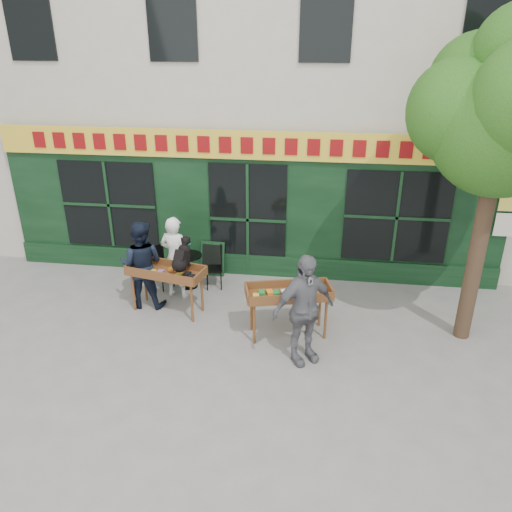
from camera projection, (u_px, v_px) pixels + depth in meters
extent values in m
plane|color=slate|center=(230.00, 327.00, 9.52)|extent=(80.00, 80.00, 0.00)
cube|color=beige|center=(268.00, 39.00, 12.90)|extent=(14.00, 7.00, 10.00)
cube|color=black|center=(248.00, 207.00, 11.05)|extent=(11.00, 0.16, 3.20)
cube|color=yellow|center=(247.00, 145.00, 10.37)|extent=(11.00, 0.06, 0.60)
cube|color=maroon|center=(247.00, 145.00, 10.34)|extent=(9.60, 0.03, 0.34)
cube|color=black|center=(248.00, 264.00, 11.52)|extent=(11.00, 0.10, 0.50)
cube|color=black|center=(248.00, 219.00, 11.07)|extent=(1.70, 0.05, 2.50)
cube|color=black|center=(109.00, 205.00, 11.38)|extent=(2.20, 0.05, 2.00)
cube|color=black|center=(396.00, 217.00, 10.59)|extent=(2.20, 0.05, 2.00)
cube|color=silver|center=(505.00, 225.00, 10.32)|extent=(0.42, 0.02, 0.50)
cube|color=#E5D14C|center=(511.00, 199.00, 10.10)|extent=(0.42, 0.02, 0.50)
cylinder|color=#382619|center=(478.00, 246.00, 8.53)|extent=(0.28, 0.28, 3.60)
sphere|color=#144F12|center=(502.00, 127.00, 7.71)|extent=(2.20, 2.20, 2.20)
sphere|color=#144F12|center=(461.00, 111.00, 7.88)|extent=(1.70, 1.70, 1.70)
sphere|color=#144F12|center=(478.00, 82.00, 8.05)|extent=(1.60, 1.60, 1.60)
cylinder|color=brown|center=(134.00, 292.00, 9.95)|extent=(0.05, 0.05, 0.80)
cylinder|color=brown|center=(192.00, 303.00, 9.54)|extent=(0.05, 0.05, 0.80)
cylinder|color=brown|center=(145.00, 283.00, 10.33)|extent=(0.05, 0.05, 0.80)
cylinder|color=brown|center=(202.00, 293.00, 9.92)|extent=(0.05, 0.05, 0.80)
cube|color=brown|center=(166.00, 274.00, 9.76)|extent=(1.59, 0.89, 0.05)
cube|color=brown|center=(158.00, 276.00, 9.48)|extent=(1.47, 0.36, 0.18)
cube|color=brown|center=(173.00, 264.00, 9.98)|extent=(1.47, 0.36, 0.18)
cube|color=brown|center=(166.00, 271.00, 9.74)|extent=(1.36, 0.67, 0.06)
imported|color=white|center=(175.00, 257.00, 10.32)|extent=(0.72, 0.55, 1.77)
cylinder|color=brown|center=(254.00, 324.00, 8.86)|extent=(0.05, 0.05, 0.80)
cylinder|color=brown|center=(326.00, 320.00, 9.00)|extent=(0.05, 0.05, 0.80)
cylinder|color=brown|center=(251.00, 312.00, 9.26)|extent=(0.05, 0.05, 0.80)
cylinder|color=brown|center=(320.00, 307.00, 9.40)|extent=(0.05, 0.05, 0.80)
cube|color=brown|center=(289.00, 295.00, 8.96)|extent=(1.60, 0.94, 0.05)
cube|color=brown|center=(292.00, 299.00, 8.67)|extent=(1.46, 0.42, 0.18)
cube|color=brown|center=(286.00, 284.00, 9.19)|extent=(1.46, 0.42, 0.18)
cube|color=brown|center=(289.00, 292.00, 8.94)|extent=(1.36, 0.71, 0.06)
imported|color=slate|center=(304.00, 310.00, 8.18)|extent=(1.21, 1.04, 1.95)
cylinder|color=black|center=(190.00, 286.00, 11.03)|extent=(0.36, 0.36, 0.03)
cylinder|color=black|center=(189.00, 271.00, 10.89)|extent=(0.04, 0.04, 0.72)
cylinder|color=black|center=(188.00, 256.00, 10.73)|extent=(0.60, 0.60, 0.03)
cube|color=black|center=(163.00, 269.00, 10.83)|extent=(0.50, 0.50, 0.03)
cube|color=black|center=(157.00, 256.00, 10.83)|extent=(0.22, 0.32, 0.50)
cylinder|color=black|center=(163.00, 283.00, 10.73)|extent=(0.02, 0.02, 0.44)
cylinder|color=black|center=(173.00, 278.00, 10.94)|extent=(0.02, 0.02, 0.44)
cylinder|color=black|center=(154.00, 278.00, 10.91)|extent=(0.02, 0.02, 0.44)
cylinder|color=black|center=(165.00, 274.00, 11.12)|extent=(0.02, 0.02, 0.44)
cube|color=black|center=(214.00, 269.00, 10.83)|extent=(0.43, 0.43, 0.03)
cube|color=black|center=(221.00, 258.00, 10.74)|extent=(0.10, 0.36, 0.50)
cylinder|color=black|center=(207.00, 275.00, 11.05)|extent=(0.02, 0.02, 0.44)
cylinder|color=black|center=(207.00, 281.00, 10.78)|extent=(0.02, 0.02, 0.44)
cylinder|color=black|center=(221.00, 275.00, 11.07)|extent=(0.02, 0.02, 0.44)
cylinder|color=black|center=(221.00, 281.00, 10.80)|extent=(0.02, 0.02, 0.44)
imported|color=gray|center=(187.00, 248.00, 10.66)|extent=(0.20, 0.16, 0.33)
imported|color=black|center=(142.00, 264.00, 9.94)|extent=(0.91, 0.72, 1.82)
cube|color=black|center=(212.00, 258.00, 11.45)|extent=(0.57, 0.22, 0.79)
cube|color=black|center=(212.00, 259.00, 11.43)|extent=(0.47, 0.19, 0.65)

